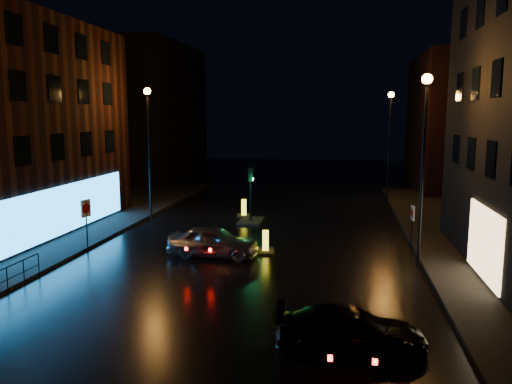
# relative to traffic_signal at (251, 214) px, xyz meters

# --- Properties ---
(ground) EXTENTS (120.00, 120.00, 0.00)m
(ground) POSITION_rel_traffic_signal_xyz_m (1.20, -14.00, -0.50)
(ground) COLOR black
(ground) RESTS_ON ground
(pavement_left) EXTENTS (12.00, 44.00, 0.15)m
(pavement_left) POSITION_rel_traffic_signal_xyz_m (-12.80, -6.00, -0.43)
(pavement_left) COLOR black
(pavement_left) RESTS_ON ground
(building_far_left) EXTENTS (8.00, 16.00, 14.00)m
(building_far_left) POSITION_rel_traffic_signal_xyz_m (-14.80, 21.00, 6.50)
(building_far_left) COLOR black
(building_far_left) RESTS_ON ground
(building_far_right) EXTENTS (8.00, 14.00, 12.00)m
(building_far_right) POSITION_rel_traffic_signal_xyz_m (16.20, 18.00, 5.50)
(building_far_right) COLOR black
(building_far_right) RESTS_ON ground
(street_lamp_lfar) EXTENTS (0.44, 0.44, 8.37)m
(street_lamp_lfar) POSITION_rel_traffic_signal_xyz_m (-6.60, -0.00, 5.06)
(street_lamp_lfar) COLOR black
(street_lamp_lfar) RESTS_ON ground
(street_lamp_rnear) EXTENTS (0.44, 0.44, 8.37)m
(street_lamp_rnear) POSITION_rel_traffic_signal_xyz_m (9.00, -8.00, 5.06)
(street_lamp_rnear) COLOR black
(street_lamp_rnear) RESTS_ON ground
(street_lamp_rfar) EXTENTS (0.44, 0.44, 8.37)m
(street_lamp_rfar) POSITION_rel_traffic_signal_xyz_m (9.00, 8.00, 5.06)
(street_lamp_rfar) COLOR black
(street_lamp_rfar) RESTS_ON ground
(traffic_signal) EXTENTS (1.40, 2.40, 3.45)m
(traffic_signal) POSITION_rel_traffic_signal_xyz_m (0.00, 0.00, 0.00)
(traffic_signal) COLOR black
(traffic_signal) RESTS_ON ground
(silver_hatchback) EXTENTS (4.30, 1.79, 1.46)m
(silver_hatchback) POSITION_rel_traffic_signal_xyz_m (-0.34, -7.95, 0.23)
(silver_hatchback) COLOR #A7A9AF
(silver_hatchback) RESTS_ON ground
(dark_sedan) EXTENTS (4.40, 2.09, 1.24)m
(dark_sedan) POSITION_rel_traffic_signal_xyz_m (5.93, -16.64, 0.12)
(dark_sedan) COLOR black
(dark_sedan) RESTS_ON ground
(bollard_near) EXTENTS (1.07, 1.39, 1.10)m
(bollard_near) POSITION_rel_traffic_signal_xyz_m (1.98, -6.81, -0.26)
(bollard_near) COLOR black
(bollard_near) RESTS_ON ground
(bollard_far) EXTENTS (1.06, 1.43, 1.15)m
(bollard_far) POSITION_rel_traffic_signal_xyz_m (-0.76, 1.61, -0.25)
(bollard_far) COLOR black
(bollard_far) RESTS_ON ground
(road_sign_left) EXTENTS (0.21, 0.62, 2.59)m
(road_sign_left) POSITION_rel_traffic_signal_xyz_m (-6.70, -8.11, 1.44)
(road_sign_left) COLOR black
(road_sign_left) RESTS_ON ground
(road_sign_right) EXTENTS (0.12, 0.54, 2.22)m
(road_sign_right) POSITION_rel_traffic_signal_xyz_m (9.10, -4.98, 1.16)
(road_sign_right) COLOR black
(road_sign_right) RESTS_ON ground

